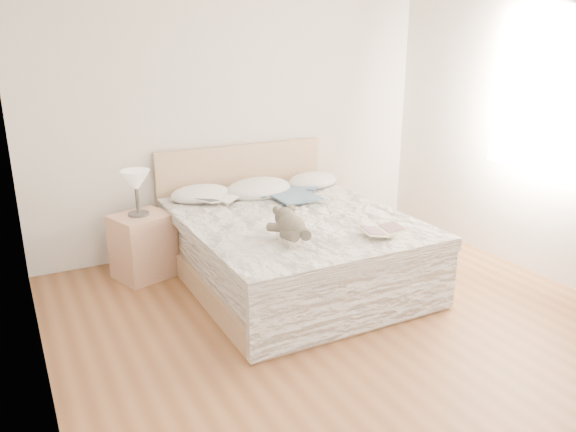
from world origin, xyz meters
The scene contains 14 objects.
floor centered at (0.00, 0.00, 0.00)m, with size 4.00×4.50×0.00m, color brown.
wall_back centered at (0.00, 2.25, 1.35)m, with size 4.00×0.02×2.70m, color silver.
wall_left centered at (-2.00, 0.00, 1.35)m, with size 0.02×4.50×2.70m, color silver.
window centered at (1.99, 0.30, 1.45)m, with size 0.02×1.30×1.10m, color white.
bed centered at (0.00, 1.19, 0.31)m, with size 1.72×2.14×1.00m.
nightstand centered at (-1.09, 1.82, 0.28)m, with size 0.45×0.40×0.56m, color tan.
table_lamp centered at (-1.10, 1.82, 0.84)m, with size 0.24×0.24×0.39m.
pillow_left centered at (-0.51, 1.93, 0.64)m, with size 0.55×0.38×0.16m, color white.
pillow_middle centered at (0.03, 1.85, 0.64)m, with size 0.66×0.46×0.20m, color silver.
pillow_right centered at (0.63, 1.88, 0.64)m, with size 0.54×0.38×0.16m, color silver.
blouse centered at (0.23, 1.57, 0.63)m, with size 0.59×0.63×0.02m, color #36536B, non-canonical shape.
photo_book centered at (-0.45, 1.72, 0.63)m, with size 0.33×0.22×0.02m, color white.
childrens_book centered at (0.36, 0.38, 0.63)m, with size 0.34×0.23×0.02m, color #FDF5CA.
teddy_bear centered at (-0.31, 0.56, 0.65)m, with size 0.26×0.36×0.19m, color #555042, non-canonical shape.
Camera 1 is at (-2.07, -2.76, 2.02)m, focal length 35.00 mm.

